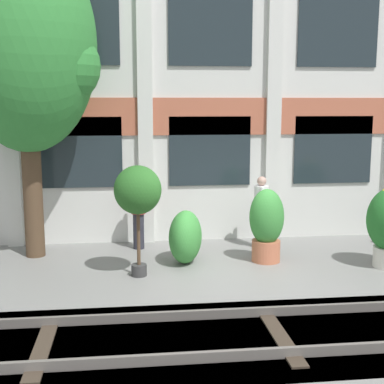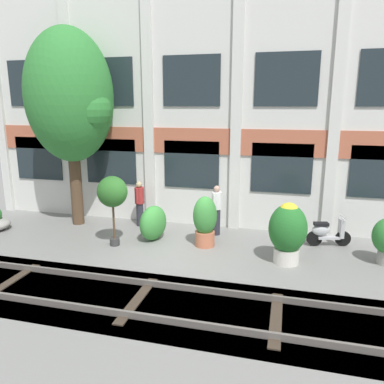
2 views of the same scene
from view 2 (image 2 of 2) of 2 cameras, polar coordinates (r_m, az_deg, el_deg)
name	(u,v)px [view 2 (image 2 of 2)]	position (r m, az deg, el deg)	size (l,w,h in m)	color
ground_plane	(170,250)	(11.64, -3.40, -8.86)	(80.00, 80.00, 0.00)	slate
apartment_facade	(193,108)	(13.56, 0.18, 12.62)	(16.16, 0.64, 8.49)	silver
rail_tracks	(130,304)	(9.14, -9.47, -16.53)	(23.80, 2.80, 0.43)	#423F3A
broadleaf_tree	(70,99)	(14.08, -18.12, 13.29)	(3.17, 3.02, 6.96)	#4C3826
potted_plant_stone_basin	(288,230)	(10.76, 14.38, -5.61)	(1.06, 1.06, 1.76)	beige
potted_plant_low_pan	(112,193)	(11.78, -12.04, -0.17)	(0.93, 0.93, 2.23)	#333333
potted_plant_glazed_jar	(205,219)	(11.71, 1.99, -4.15)	(0.75, 0.75, 1.60)	#B76647
scooter_second_parked	(327,233)	(12.56, 19.87, -5.84)	(1.36, 0.60, 0.98)	black
resident_by_doorway	(140,202)	(13.76, -7.99, -1.54)	(0.34, 0.53, 1.66)	#282833
resident_watching_tracks	(217,208)	(12.71, 3.77, -2.52)	(0.34, 0.52, 1.72)	#282833
topiary_hedge	(153,223)	(12.37, -5.94, -4.72)	(1.14, 0.70, 1.15)	#388438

